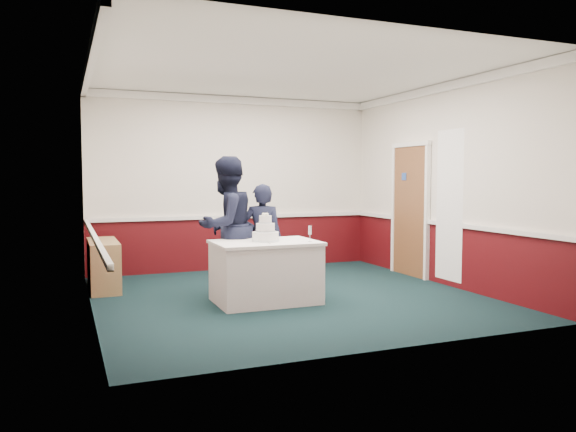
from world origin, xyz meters
name	(u,v)px	position (x,y,z in m)	size (l,w,h in m)	color
ground	(289,297)	(0.00, 0.00, 0.00)	(5.00, 5.00, 0.00)	black
room_shell	(278,152)	(0.08, 0.61, 1.97)	(5.00, 5.00, 3.00)	silver
sideboard	(104,265)	(-2.28, 1.48, 0.35)	(0.41, 1.20, 0.70)	tan
cake_table	(266,271)	(-0.40, -0.19, 0.40)	(1.32, 0.92, 0.79)	white
wedding_cake	(265,233)	(-0.40, -0.19, 0.90)	(0.35, 0.35, 0.36)	white
cake_knife	(269,243)	(-0.43, -0.39, 0.79)	(0.01, 0.22, 0.01)	silver
champagne_flute	(310,231)	(0.10, -0.47, 0.93)	(0.05, 0.05, 0.21)	silver
person_man	(226,226)	(-0.75, 0.41, 0.95)	(0.92, 0.72, 1.89)	black
person_woman	(262,239)	(-0.25, 0.35, 0.76)	(0.55, 0.36, 1.52)	black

